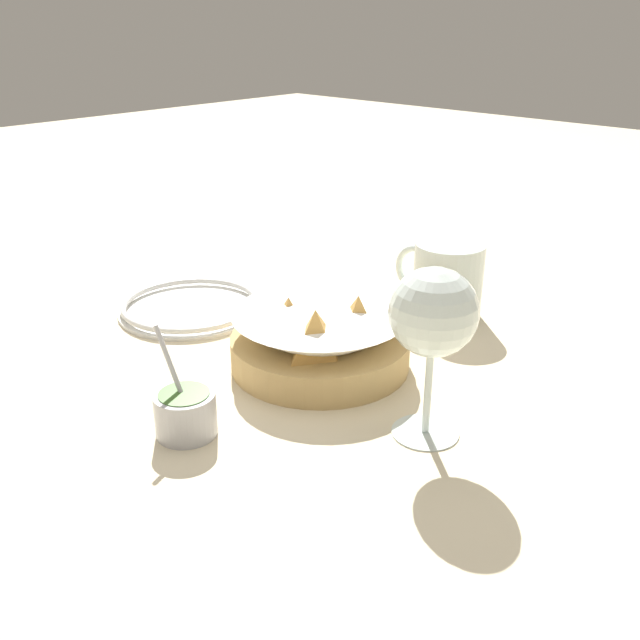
{
  "coord_description": "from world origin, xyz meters",
  "views": [
    {
      "loc": [
        -0.51,
        0.52,
        0.38
      ],
      "look_at": [
        -0.01,
        -0.02,
        0.06
      ],
      "focal_mm": 40.0,
      "sensor_mm": 36.0,
      "label": 1
    }
  ],
  "objects_px": {
    "beer_mug": "(447,282)",
    "side_plate": "(191,306)",
    "sauce_cup": "(185,411)",
    "wine_glass": "(433,317)",
    "food_basket": "(320,342)"
  },
  "relations": [
    {
      "from": "sauce_cup",
      "to": "side_plate",
      "type": "xyz_separation_m",
      "value": [
        0.24,
        -0.19,
        -0.02
      ]
    },
    {
      "from": "wine_glass",
      "to": "beer_mug",
      "type": "xyz_separation_m",
      "value": [
        0.15,
        -0.26,
        -0.08
      ]
    },
    {
      "from": "beer_mug",
      "to": "wine_glass",
      "type": "bearing_deg",
      "value": 120.54
    },
    {
      "from": "food_basket",
      "to": "sauce_cup",
      "type": "height_order",
      "value": "sauce_cup"
    },
    {
      "from": "sauce_cup",
      "to": "wine_glass",
      "type": "height_order",
      "value": "wine_glass"
    },
    {
      "from": "food_basket",
      "to": "side_plate",
      "type": "height_order",
      "value": "food_basket"
    },
    {
      "from": "beer_mug",
      "to": "side_plate",
      "type": "bearing_deg",
      "value": 41.22
    },
    {
      "from": "sauce_cup",
      "to": "wine_glass",
      "type": "bearing_deg",
      "value": -136.8
    },
    {
      "from": "side_plate",
      "to": "food_basket",
      "type": "bearing_deg",
      "value": -179.06
    },
    {
      "from": "sauce_cup",
      "to": "beer_mug",
      "type": "height_order",
      "value": "sauce_cup"
    },
    {
      "from": "wine_glass",
      "to": "side_plate",
      "type": "distance_m",
      "value": 0.42
    },
    {
      "from": "food_basket",
      "to": "side_plate",
      "type": "xyz_separation_m",
      "value": [
        0.24,
        0.0,
        -0.02
      ]
    },
    {
      "from": "food_basket",
      "to": "sauce_cup",
      "type": "bearing_deg",
      "value": 90.96
    },
    {
      "from": "beer_mug",
      "to": "side_plate",
      "type": "distance_m",
      "value": 0.34
    },
    {
      "from": "wine_glass",
      "to": "food_basket",
      "type": "bearing_deg",
      "value": -11.28
    }
  ]
}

